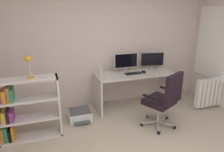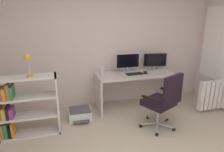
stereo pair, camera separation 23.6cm
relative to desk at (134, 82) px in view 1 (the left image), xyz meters
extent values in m
cube|color=silver|center=(-0.59, 0.43, 0.75)|extent=(4.63, 0.10, 2.62)
cube|color=silver|center=(0.00, 0.00, 0.17)|extent=(1.60, 0.62, 0.04)
cube|color=silver|center=(-0.78, 0.00, -0.20)|extent=(0.04, 0.60, 0.71)
cube|color=silver|center=(0.78, 0.00, -0.20)|extent=(0.04, 0.60, 0.71)
cylinder|color=#B2B5B7|center=(-0.13, 0.14, 0.20)|extent=(0.18, 0.18, 0.01)
cylinder|color=#B2B5B7|center=(-0.13, 0.14, 0.25)|extent=(0.03, 0.03, 0.09)
cube|color=#B7BABC|center=(-0.13, 0.14, 0.43)|extent=(0.51, 0.05, 0.30)
cube|color=black|center=(-0.14, 0.12, 0.43)|extent=(0.48, 0.02, 0.28)
cylinder|color=#B2B5B7|center=(0.48, 0.14, 0.20)|extent=(0.18, 0.18, 0.01)
cylinder|color=#B2B5B7|center=(0.48, 0.14, 0.25)|extent=(0.03, 0.03, 0.09)
cube|color=black|center=(0.48, 0.14, 0.41)|extent=(0.49, 0.11, 0.27)
cube|color=black|center=(0.48, 0.12, 0.41)|extent=(0.45, 0.08, 0.25)
cube|color=black|center=(-0.05, -0.05, 0.20)|extent=(0.35, 0.14, 0.02)
cube|color=black|center=(0.19, -0.05, 0.21)|extent=(0.08, 0.11, 0.03)
cylinder|color=silver|center=(-0.69, 0.09, 0.27)|extent=(0.07, 0.07, 0.17)
cube|color=#B7BABC|center=(0.23, -0.80, -0.49)|extent=(0.28, 0.16, 0.02)
sphere|color=black|center=(0.37, -0.73, -0.53)|extent=(0.06, 0.06, 0.06)
cube|color=#B7BABC|center=(0.08, -0.72, -0.49)|extent=(0.08, 0.30, 0.02)
sphere|color=black|center=(0.05, -0.57, -0.53)|extent=(0.06, 0.06, 0.06)
cube|color=#B7BABC|center=(-0.05, -0.84, -0.49)|extent=(0.30, 0.08, 0.02)
sphere|color=black|center=(-0.20, -0.82, -0.53)|extent=(0.06, 0.06, 0.06)
cube|color=#B7BABC|center=(0.03, -1.00, -0.49)|extent=(0.17, 0.28, 0.02)
sphere|color=black|center=(-0.04, -1.13, -0.53)|extent=(0.06, 0.06, 0.06)
cube|color=#B7BABC|center=(0.20, -0.97, -0.49)|extent=(0.23, 0.24, 0.02)
sphere|color=black|center=(0.31, -1.08, -0.53)|extent=(0.06, 0.06, 0.06)
cylinder|color=#B7BABC|center=(0.10, -0.86, -0.31)|extent=(0.04, 0.04, 0.36)
cube|color=black|center=(0.10, -0.86, -0.08)|extent=(0.64, 0.61, 0.10)
cube|color=black|center=(0.21, -1.09, 0.22)|extent=(0.43, 0.26, 0.50)
cube|color=black|center=(-0.14, -0.98, 0.07)|extent=(0.17, 0.29, 0.03)
cube|color=black|center=(0.34, -0.75, 0.07)|extent=(0.17, 0.29, 0.03)
cube|color=silver|center=(-1.58, -0.54, -0.05)|extent=(0.03, 0.28, 1.02)
cube|color=silver|center=(-2.04, -0.54, 0.44)|extent=(0.95, 0.28, 0.03)
cube|color=silver|center=(-2.04, -0.54, -0.54)|extent=(0.95, 0.28, 0.03)
cube|color=silver|center=(-2.04, -0.54, -0.21)|extent=(0.89, 0.28, 0.03)
cube|color=silver|center=(-2.04, -0.54, 0.12)|extent=(0.89, 0.28, 0.03)
cube|color=orange|center=(-2.47, -0.54, -0.40)|extent=(0.03, 0.24, 0.24)
cube|color=#2B8049|center=(-2.42, -0.54, -0.40)|extent=(0.06, 0.21, 0.25)
cube|color=black|center=(-2.36, -0.54, -0.43)|extent=(0.04, 0.22, 0.18)
cube|color=orange|center=(-2.32, -0.53, -0.40)|extent=(0.03, 0.25, 0.25)
cube|color=#9E4C7B|center=(-2.46, -0.53, -0.09)|extent=(0.04, 0.20, 0.22)
cube|color=gold|center=(-2.41, -0.53, -0.11)|extent=(0.06, 0.22, 0.18)
cube|color=black|center=(-2.35, -0.55, -0.10)|extent=(0.04, 0.22, 0.20)
cube|color=#963E8F|center=(-2.30, -0.53, -0.11)|extent=(0.06, 0.22, 0.16)
cube|color=#8B4589|center=(-2.40, -0.53, 0.22)|extent=(0.04, 0.24, 0.17)
cube|color=orange|center=(-2.35, -0.54, 0.23)|extent=(0.05, 0.26, 0.19)
cube|color=olive|center=(-2.30, -0.54, 0.25)|extent=(0.05, 0.21, 0.23)
cube|color=#368158|center=(-2.25, -0.53, 0.23)|extent=(0.04, 0.24, 0.20)
cylinder|color=gold|center=(-1.96, -0.54, 0.47)|extent=(0.11, 0.11, 0.02)
cylinder|color=silver|center=(-1.96, -0.54, 0.60)|extent=(0.01, 0.01, 0.26)
sphere|color=gold|center=(-1.97, -0.54, 0.76)|extent=(0.10, 0.10, 0.10)
cube|color=silver|center=(-1.20, -0.22, -0.47)|extent=(0.42, 0.35, 0.17)
cube|color=#4C4C51|center=(-1.20, -0.22, -0.37)|extent=(0.39, 0.33, 0.02)
cube|color=#4C4C51|center=(-1.20, -0.43, -0.50)|extent=(0.30, 0.10, 0.01)
cube|color=white|center=(1.17, -0.60, -0.20)|extent=(0.08, 0.10, 0.60)
cube|color=white|center=(1.27, -0.60, -0.20)|extent=(0.08, 0.10, 0.60)
cube|color=white|center=(1.37, -0.60, -0.20)|extent=(0.08, 0.10, 0.60)
cube|color=white|center=(1.47, -0.60, -0.20)|extent=(0.08, 0.10, 0.60)
cube|color=white|center=(1.58, -0.60, -0.20)|extent=(0.08, 0.10, 0.60)
cube|color=white|center=(1.68, -0.60, -0.20)|extent=(0.08, 0.10, 0.60)
cube|color=white|center=(1.78, -0.60, -0.20)|extent=(0.08, 0.10, 0.60)
camera|label=1|loc=(-1.75, -3.76, 1.46)|focal=33.45mm
camera|label=2|loc=(-1.52, -3.83, 1.46)|focal=33.45mm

